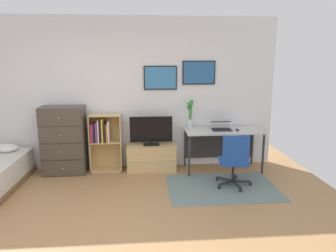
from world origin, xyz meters
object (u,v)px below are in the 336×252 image
object	(u,v)px
tv_stand	(151,157)
computer_mouse	(237,130)
dresser	(64,140)
bamboo_vase	(190,113)
laptop	(221,126)
desk	(222,136)
bookshelf	(104,138)
office_chair	(234,159)
television	(151,131)

from	to	relation	value
tv_stand	computer_mouse	size ratio (longest dim) A/B	8.33
dresser	bamboo_vase	bearing A→B (deg)	2.90
dresser	laptop	distance (m)	2.76
desk	bookshelf	bearing A→B (deg)	178.10
bookshelf	laptop	xyz separation A→B (m)	(2.09, -0.10, 0.20)
desk	computer_mouse	world-z (taller)	computer_mouse
tv_stand	dresser	bearing A→B (deg)	-179.43
office_chair	laptop	distance (m)	0.92
bamboo_vase	television	bearing A→B (deg)	-170.42
desk	computer_mouse	distance (m)	0.32
television	dresser	bearing A→B (deg)	179.73
dresser	tv_stand	bearing A→B (deg)	0.57
bookshelf	tv_stand	xyz separation A→B (m)	(0.84, -0.05, -0.36)
tv_stand	desk	bearing A→B (deg)	-0.92
tv_stand	computer_mouse	world-z (taller)	computer_mouse
tv_stand	desk	size ratio (longest dim) A/B	0.64
dresser	television	world-z (taller)	dresser
tv_stand	desk	xyz separation A→B (m)	(1.27, -0.02, 0.37)
bookshelf	laptop	world-z (taller)	bookshelf
bookshelf	bamboo_vase	xyz separation A→B (m)	(1.55, 0.05, 0.42)
bookshelf	bamboo_vase	distance (m)	1.60
bookshelf	office_chair	bearing A→B (deg)	-24.58
tv_stand	laptop	xyz separation A→B (m)	(1.25, -0.05, 0.56)
desk	tv_stand	bearing A→B (deg)	179.08
television	desk	distance (m)	1.28
desk	laptop	size ratio (longest dim) A/B	3.54
bookshelf	office_chair	xyz separation A→B (m)	(2.09, -0.96, -0.14)
office_chair	television	bearing A→B (deg)	153.36
tv_stand	computer_mouse	xyz separation A→B (m)	(1.50, -0.19, 0.52)
laptop	television	bearing A→B (deg)	-179.82
tv_stand	bookshelf	bearing A→B (deg)	176.61
dresser	desk	xyz separation A→B (m)	(2.79, -0.01, 0.02)
bookshelf	laptop	distance (m)	2.10
bamboo_vase	desk	bearing A→B (deg)	-11.71
tv_stand	desk	world-z (taller)	desk
desk	bamboo_vase	xyz separation A→B (m)	(-0.57, 0.12, 0.41)
office_chair	bamboo_vase	size ratio (longest dim) A/B	1.68
dresser	office_chair	size ratio (longest dim) A/B	1.37
dresser	bamboo_vase	world-z (taller)	bamboo_vase
television	tv_stand	bearing A→B (deg)	90.00
bookshelf	office_chair	distance (m)	2.30
dresser	tv_stand	distance (m)	1.55
desk	laptop	bearing A→B (deg)	-132.40
television	computer_mouse	size ratio (longest dim) A/B	7.20
laptop	desk	bearing A→B (deg)	49.16
desk	dresser	bearing A→B (deg)	179.89
bookshelf	television	size ratio (longest dim) A/B	1.36
office_chair	laptop	world-z (taller)	laptop
laptop	bamboo_vase	bearing A→B (deg)	166.08
tv_stand	bamboo_vase	world-z (taller)	bamboo_vase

